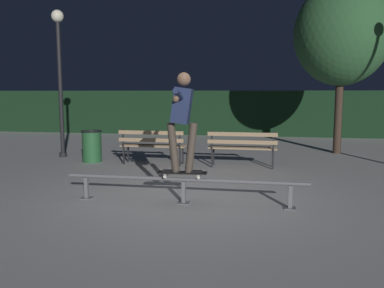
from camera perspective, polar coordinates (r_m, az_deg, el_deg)
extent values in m
plane|color=#ADAAA8|center=(6.72, -0.72, -7.77)|extent=(90.00, 90.00, 0.00)
cube|color=black|center=(16.91, 6.12, 4.45)|extent=(24.00, 1.20, 1.83)
cylinder|color=slate|center=(6.37, -1.20, -5.06)|extent=(3.88, 0.06, 0.06)
cube|color=slate|center=(6.93, -14.75, -6.05)|extent=(0.06, 0.06, 0.35)
cube|color=slate|center=(6.97, -14.71, -7.42)|extent=(0.18, 0.18, 0.01)
cube|color=slate|center=(6.42, -1.20, -6.87)|extent=(0.06, 0.06, 0.35)
cube|color=slate|center=(6.46, -1.19, -8.34)|extent=(0.18, 0.18, 0.01)
cube|color=slate|center=(6.31, 13.76, -7.34)|extent=(0.06, 0.06, 0.35)
cube|color=slate|center=(6.35, 13.72, -8.83)|extent=(0.18, 0.18, 0.01)
cube|color=black|center=(6.35, -1.40, -4.09)|extent=(0.79, 0.26, 0.02)
cube|color=black|center=(6.35, -1.40, -4.01)|extent=(0.78, 0.25, 0.00)
cube|color=#9E9EA3|center=(6.33, 0.99, -4.30)|extent=(0.06, 0.17, 0.02)
cube|color=#9E9EA3|center=(6.40, -3.76, -4.20)|extent=(0.06, 0.17, 0.02)
cylinder|color=beige|center=(6.26, 0.93, -4.77)|extent=(0.05, 0.03, 0.05)
cylinder|color=beige|center=(6.41, 1.06, -4.47)|extent=(0.05, 0.03, 0.05)
cylinder|color=beige|center=(6.33, -3.88, -4.65)|extent=(0.05, 0.03, 0.05)
cylinder|color=beige|center=(6.48, -3.64, -4.36)|extent=(0.05, 0.03, 0.05)
cube|color=black|center=(6.33, 0.22, -3.92)|extent=(0.27, 0.12, 0.03)
cube|color=black|center=(6.37, -3.00, -3.85)|extent=(0.27, 0.12, 0.03)
cylinder|color=#473D33|center=(6.27, -0.14, -0.55)|extent=(0.21, 0.14, 0.79)
cylinder|color=#473D33|center=(6.31, -2.67, -0.51)|extent=(0.21, 0.14, 0.79)
cube|color=#1E284C|center=(6.23, -1.43, 5.50)|extent=(0.36, 0.38, 0.57)
cylinder|color=#1E284C|center=(5.85, -1.91, 6.94)|extent=(0.13, 0.61, 0.21)
cylinder|color=#1E284C|center=(6.60, -1.00, 6.99)|extent=(0.13, 0.61, 0.21)
sphere|color=brown|center=(5.57, -2.31, 6.41)|extent=(0.09, 0.09, 0.09)
sphere|color=brown|center=(6.88, -0.71, 6.59)|extent=(0.09, 0.09, 0.09)
sphere|color=brown|center=(6.23, -1.16, 9.18)|extent=(0.21, 0.21, 0.21)
cube|color=black|center=(9.89, -1.32, -1.58)|extent=(0.04, 0.04, 0.44)
cube|color=black|center=(9.58, -1.72, -1.88)|extent=(0.04, 0.04, 0.44)
cube|color=black|center=(9.48, -1.78, 0.71)|extent=(0.04, 0.04, 0.44)
cube|color=black|center=(10.27, -9.03, -1.34)|extent=(0.04, 0.04, 0.44)
cube|color=black|center=(9.97, -9.65, -1.61)|extent=(0.04, 0.04, 0.44)
cube|color=black|center=(9.88, -9.79, 0.88)|extent=(0.04, 0.04, 0.44)
cube|color=#A38460|center=(10.00, -5.30, -0.13)|extent=(1.60, 0.10, 0.04)
cube|color=#A38460|center=(9.87, -5.52, -0.24)|extent=(1.60, 0.10, 0.04)
cube|color=#A38460|center=(9.74, -5.75, -0.34)|extent=(1.60, 0.10, 0.04)
cube|color=#A38460|center=(9.65, -5.88, 0.55)|extent=(1.60, 0.04, 0.09)
cube|color=#A38460|center=(9.63, -5.89, 1.62)|extent=(1.60, 0.04, 0.09)
cube|color=black|center=(9.69, 11.38, -1.91)|extent=(0.04, 0.04, 0.44)
cube|color=black|center=(9.37, 11.40, -2.22)|extent=(0.04, 0.04, 0.44)
cube|color=black|center=(9.27, 11.47, 0.42)|extent=(0.04, 0.04, 0.44)
cube|color=black|center=(9.77, 3.09, -1.70)|extent=(0.04, 0.04, 0.44)
cube|color=black|center=(9.46, 2.84, -2.00)|extent=(0.04, 0.04, 0.44)
cube|color=black|center=(9.36, 2.82, 0.62)|extent=(0.04, 0.04, 0.44)
cube|color=#A38460|center=(9.65, 7.23, -0.43)|extent=(1.60, 0.10, 0.04)
cube|color=#A38460|center=(9.51, 7.18, -0.55)|extent=(1.60, 0.10, 0.04)
cube|color=#A38460|center=(9.37, 7.13, -0.66)|extent=(1.60, 0.10, 0.04)
cube|color=#A38460|center=(9.28, 7.12, 0.27)|extent=(1.60, 0.04, 0.09)
cube|color=#A38460|center=(9.26, 7.14, 1.37)|extent=(1.60, 0.04, 0.09)
cylinder|color=#3D2D23|center=(12.29, 20.05, 4.01)|extent=(0.22, 0.22, 2.27)
ellipsoid|color=#2D5B33|center=(12.38, 20.52, 14.49)|extent=(2.65, 2.65, 2.91)
cylinder|color=black|center=(11.42, -18.16, 7.21)|extent=(0.11, 0.11, 3.60)
sphere|color=#F2EACC|center=(11.59, -18.56, 16.84)|extent=(0.32, 0.32, 0.32)
cylinder|color=black|center=(11.54, -17.82, -1.45)|extent=(0.20, 0.20, 0.12)
cylinder|color=#23562D|center=(10.48, -14.03, -0.36)|extent=(0.48, 0.48, 0.78)
torus|color=black|center=(10.44, -14.10, 1.77)|extent=(0.52, 0.52, 0.04)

